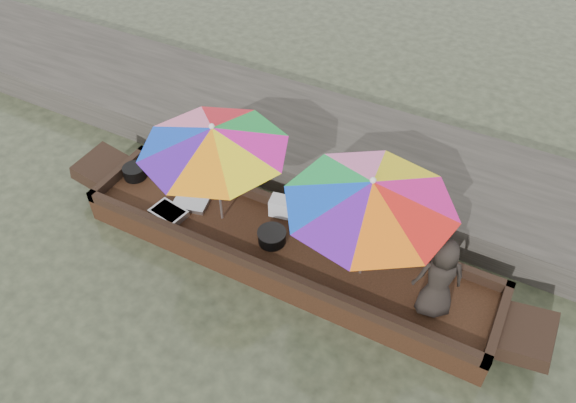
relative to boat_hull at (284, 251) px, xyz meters
The scene contains 11 objects.
water 0.17m from the boat_hull, ahead, with size 80.00×80.00×0.00m, color #282C1F.
dock 2.20m from the boat_hull, 90.00° to the left, with size 22.00×2.20×0.50m, color #2D2B26.
boat_hull is the anchor object (origin of this frame).
cooking_pot 2.54m from the boat_hull, behind, with size 0.33×0.33×0.18m, color black.
tray_crayfish 1.66m from the boat_hull, 169.39° to the right, with size 0.47×0.32×0.09m, color silver.
tray_scallop 1.49m from the boat_hull, behind, with size 0.47×0.32×0.06m, color silver.
charcoal_grill 0.30m from the boat_hull, 156.98° to the right, with size 0.36×0.36×0.17m, color black.
supply_bag 0.62m from the boat_hull, 123.47° to the left, with size 0.28×0.22×0.26m, color silver.
vendor 2.12m from the boat_hull, ahead, with size 0.55×0.36×1.13m, color black.
umbrella_bow 1.35m from the boat_hull, behind, with size 1.87×1.87×1.55m, color #E5149E, non-canonical shape.
umbrella_stern 1.42m from the boat_hull, ahead, with size 1.95×1.95×1.55m, color #E51482, non-canonical shape.
Camera 1 is at (2.32, -4.27, 5.76)m, focal length 35.00 mm.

